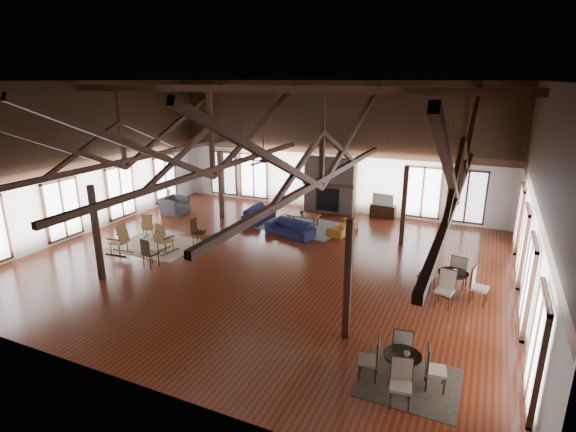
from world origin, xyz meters
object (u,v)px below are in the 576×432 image
at_px(sofa_navy_left, 259,213).
at_px(coffee_table, 304,216).
at_px(armchair, 174,205).
at_px(sofa_orange, 343,226).
at_px(cafe_table_far, 452,280).
at_px(cafe_table_near, 402,363).
at_px(tv_console, 383,211).
at_px(sofa_navy_front, 290,228).

bearing_deg(sofa_navy_left, coffee_table, -92.02).
xyz_separation_m(coffee_table, armchair, (-6.22, -0.82, -0.06)).
relative_size(sofa_orange, cafe_table_far, 0.84).
bearing_deg(cafe_table_near, tv_console, 104.79).
height_order(armchair, cafe_table_near, cafe_table_near).
bearing_deg(sofa_navy_front, cafe_table_near, -37.22).
distance_m(sofa_navy_left, cafe_table_near, 11.81).
relative_size(coffee_table, armchair, 1.11).
height_order(sofa_navy_left, cafe_table_far, cafe_table_far).
distance_m(coffee_table, armchair, 6.28).
bearing_deg(sofa_navy_front, coffee_table, 103.28).
distance_m(coffee_table, cafe_table_far, 7.69).
distance_m(cafe_table_near, tv_console, 11.83).
xyz_separation_m(cafe_table_near, cafe_table_far, (0.58, 4.55, 0.05)).
xyz_separation_m(coffee_table, cafe_table_near, (5.83, -8.80, 0.02)).
distance_m(sofa_navy_left, tv_console, 5.62).
bearing_deg(cafe_table_near, coffee_table, 123.53).
bearing_deg(cafe_table_far, sofa_orange, 138.23).
distance_m(sofa_navy_front, tv_console, 4.90).
height_order(sofa_navy_front, cafe_table_far, cafe_table_far).
xyz_separation_m(cafe_table_far, tv_console, (-3.60, 6.89, -0.23)).
bearing_deg(tv_console, coffee_table, -136.83).
xyz_separation_m(sofa_navy_front, coffee_table, (0.03, 1.36, 0.15)).
bearing_deg(tv_console, cafe_table_far, -62.40).
height_order(sofa_navy_front, sofa_orange, sofa_navy_front).
distance_m(sofa_navy_front, armchair, 6.22).
bearing_deg(sofa_navy_left, sofa_orange, -94.81).
height_order(cafe_table_near, tv_console, cafe_table_near).
bearing_deg(coffee_table, cafe_table_far, -33.85).
height_order(cafe_table_far, tv_console, cafe_table_far).
bearing_deg(sofa_navy_left, sofa_navy_front, -125.61).
bearing_deg(cafe_table_near, sofa_navy_left, 132.33).
bearing_deg(cafe_table_far, coffee_table, 146.44).
distance_m(armchair, cafe_table_near, 14.45).
distance_m(sofa_orange, cafe_table_far, 6.19).
bearing_deg(cafe_table_near, sofa_navy_front, 128.23).
bearing_deg(coffee_table, sofa_orange, -4.45).
bearing_deg(sofa_navy_front, cafe_table_far, -9.63).
relative_size(armchair, tv_console, 1.05).
bearing_deg(coffee_table, tv_console, 42.88).
height_order(cafe_table_near, cafe_table_far, cafe_table_far).
bearing_deg(sofa_orange, sofa_navy_front, -48.56).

